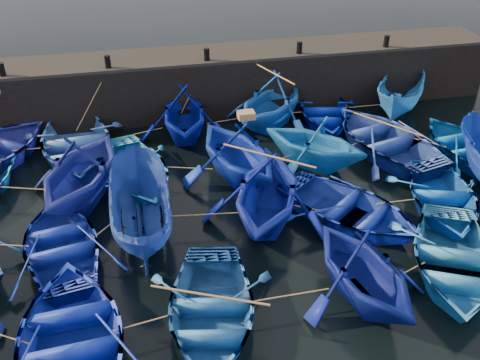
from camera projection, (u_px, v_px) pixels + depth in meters
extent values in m
plane|color=black|center=(263.00, 257.00, 15.63)|extent=(120.00, 120.00, 0.00)
cube|color=black|center=(205.00, 83.00, 23.62)|extent=(26.00, 2.50, 2.50)
cube|color=black|center=(204.00, 54.00, 22.92)|extent=(26.00, 2.50, 0.12)
cylinder|color=black|center=(2.00, 69.00, 20.56)|extent=(0.24, 0.24, 0.50)
cylinder|color=black|center=(108.00, 62.00, 21.28)|extent=(0.24, 0.24, 0.50)
cylinder|color=black|center=(207.00, 54.00, 22.01)|extent=(0.24, 0.24, 0.50)
cylinder|color=black|center=(299.00, 48.00, 22.73)|extent=(0.24, 0.24, 0.50)
cylinder|color=black|center=(386.00, 41.00, 23.46)|extent=(0.24, 0.24, 0.50)
imported|color=blue|center=(75.00, 144.00, 20.28)|extent=(4.52, 5.95, 1.16)
imported|color=#010E88|center=(184.00, 113.00, 21.35)|extent=(4.13, 4.64, 2.22)
imported|color=blue|center=(271.00, 101.00, 22.17)|extent=(5.98, 5.97, 2.39)
imported|color=#031A99|center=(325.00, 111.00, 22.96)|extent=(4.21, 5.18, 0.95)
imported|color=blue|center=(401.00, 94.00, 23.34)|extent=(4.32, 4.99, 1.87)
imported|color=navy|center=(81.00, 169.00, 17.42)|extent=(5.69, 6.04, 2.53)
imported|color=blue|center=(133.00, 170.00, 18.78)|extent=(4.58, 5.61, 1.02)
imported|color=#092494|center=(238.00, 150.00, 18.60)|extent=(5.11, 5.52, 2.40)
imported|color=blue|center=(315.00, 141.00, 19.46)|extent=(5.28, 5.25, 2.11)
imported|color=navy|center=(385.00, 138.00, 20.69)|extent=(5.23, 6.36, 1.15)
imported|color=#05539C|center=(467.00, 146.00, 20.34)|extent=(3.88, 5.06, 0.98)
imported|color=navy|center=(62.00, 244.00, 15.41)|extent=(4.00, 5.04, 0.94)
imported|color=navy|center=(140.00, 209.00, 16.04)|extent=(1.92, 4.96, 1.91)
imported|color=navy|center=(267.00, 191.00, 16.38)|extent=(5.52, 5.86, 2.45)
imported|color=#132C9E|center=(349.00, 209.00, 16.84)|extent=(5.68, 5.95, 1.00)
imported|color=#0E4DB1|center=(442.00, 198.00, 17.43)|extent=(4.35, 5.20, 0.93)
imported|color=#0E23A6|center=(72.00, 338.00, 12.40)|extent=(4.12, 5.51, 1.09)
imported|color=#1C5490|center=(210.00, 310.00, 13.22)|extent=(4.14, 5.19, 0.96)
imported|color=navy|center=(364.00, 269.00, 13.66)|extent=(4.18, 4.61, 2.10)
imported|color=#246DB0|center=(454.00, 259.00, 14.80)|extent=(5.29, 5.94, 1.02)
cube|color=#9D6B44|center=(246.00, 115.00, 17.95)|extent=(0.56, 0.42, 0.24)
cylinder|color=tan|center=(32.00, 149.00, 20.01)|extent=(1.36, 0.04, 0.04)
cylinder|color=tan|center=(132.00, 135.00, 20.97)|extent=(2.49, 0.73, 0.04)
cylinder|color=tan|center=(229.00, 120.00, 22.08)|extent=(1.89, 0.28, 0.04)
cylinder|color=tan|center=(298.00, 112.00, 22.72)|extent=(0.59, 0.07, 0.04)
cylinder|color=tan|center=(363.00, 106.00, 23.24)|extent=(1.69, 0.04, 0.04)
cylinder|color=tan|center=(24.00, 188.00, 17.74)|extent=(2.15, 0.75, 0.04)
cylinder|color=tan|center=(109.00, 178.00, 18.28)|extent=(0.22, 0.81, 0.04)
cylinder|color=tan|center=(185.00, 168.00, 18.86)|extent=(1.86, 0.61, 0.04)
cylinder|color=tan|center=(277.00, 160.00, 19.34)|extent=(1.16, 0.34, 0.04)
cylinder|color=tan|center=(350.00, 146.00, 20.22)|extent=(1.29, 0.53, 0.04)
cylinder|color=tan|center=(426.00, 142.00, 20.50)|extent=(1.10, 1.14, 0.04)
cylinder|color=tan|center=(0.00, 245.00, 15.26)|extent=(1.63, 0.53, 0.04)
cylinder|color=tan|center=(102.00, 231.00, 15.81)|extent=(0.53, 0.59, 0.04)
cylinder|color=tan|center=(205.00, 214.00, 16.50)|extent=(2.09, 0.30, 0.04)
cylinder|color=tan|center=(308.00, 208.00, 16.78)|extent=(0.80, 0.52, 0.04)
cylinder|color=tan|center=(397.00, 201.00, 17.10)|extent=(1.43, 0.05, 0.04)
cylinder|color=tan|center=(471.00, 188.00, 17.78)|extent=(0.53, 0.48, 0.04)
cylinder|color=tan|center=(143.00, 323.00, 12.79)|extent=(1.49, 0.27, 0.04)
cylinder|color=tan|center=(288.00, 296.00, 13.55)|extent=(2.21, 0.05, 0.04)
cylinder|color=tan|center=(409.00, 270.00, 14.35)|extent=(1.13, 0.43, 0.04)
cylinder|color=tan|center=(92.00, 99.00, 21.31)|extent=(1.58, 1.11, 2.09)
cylinder|color=tan|center=(194.00, 87.00, 22.35)|extent=(1.30, 0.41, 2.09)
cylinder|color=tan|center=(281.00, 79.00, 23.15)|extent=(1.61, 0.16, 2.09)
cylinder|color=tan|center=(308.00, 77.00, 23.35)|extent=(0.85, 0.20, 2.08)
cylinder|color=tan|center=(387.00, 70.00, 24.02)|extent=(0.35, 0.21, 2.08)
cylinder|color=#99724C|center=(272.00, 73.00, 21.52)|extent=(1.08, 2.84, 0.06)
cylinder|color=#99724C|center=(387.00, 124.00, 20.36)|extent=(1.77, 2.49, 0.06)
cylinder|color=#99724C|center=(268.00, 156.00, 15.71)|extent=(2.34, 1.97, 0.06)
cylinder|color=#99724C|center=(209.00, 295.00, 12.95)|extent=(2.74, 1.32, 0.06)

